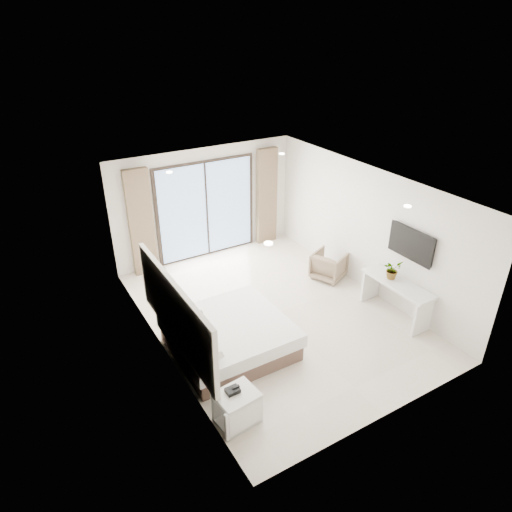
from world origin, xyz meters
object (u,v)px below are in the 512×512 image
at_px(armchair, 329,264).
at_px(nightstand, 237,408).
at_px(bed, 229,336).
at_px(console_desk, 396,291).

bearing_deg(armchair, nightstand, 100.33).
height_order(nightstand, armchair, armchair).
distance_m(bed, console_desk, 3.43).
bearing_deg(console_desk, armchair, 95.90).
distance_m(bed, nightstand, 1.66).
xyz_separation_m(nightstand, armchair, (3.81, 2.64, 0.07)).
height_order(bed, armchair, bed).
bearing_deg(armchair, console_desk, 161.59).
bearing_deg(nightstand, console_desk, 5.15).
xyz_separation_m(nightstand, console_desk, (4.00, 0.80, 0.29)).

